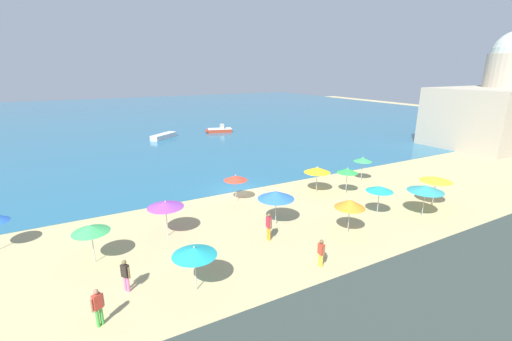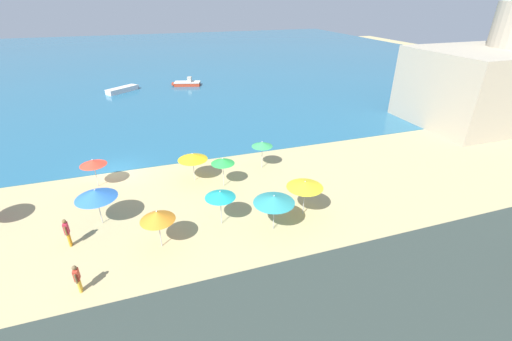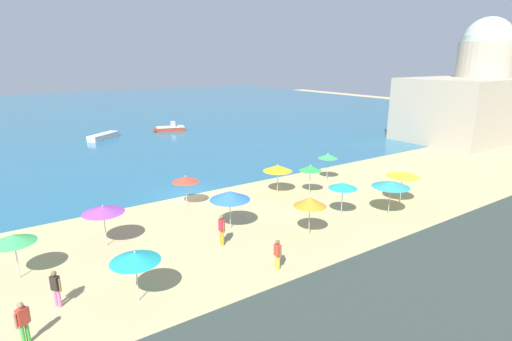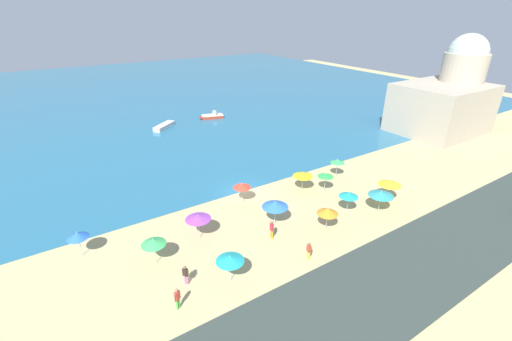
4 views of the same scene
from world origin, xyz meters
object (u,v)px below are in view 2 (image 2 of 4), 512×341
object	(u,v)px
beach_umbrella_3	(96,194)
skiff_offshore	(122,90)
bather_3	(77,277)
skiff_nearshore	(187,83)
beach_umbrella_6	(157,216)
beach_umbrella_11	(220,195)
bather_1	(67,231)
beach_umbrella_5	(262,144)
beach_umbrella_10	(274,199)
harbor_fortress	(496,71)
beach_umbrella_8	(305,185)
beach_umbrella_9	(223,161)
beach_umbrella_2	(193,157)
beach_umbrella_0	(93,163)

from	to	relation	value
beach_umbrella_3	skiff_offshore	distance (m)	33.72
bather_3	skiff_nearshore	world-z (taller)	bather_3
beach_umbrella_6	beach_umbrella_11	size ratio (longest dim) A/B	1.02
bather_3	skiff_nearshore	bearing A→B (deg)	74.61
beach_umbrella_3	bather_1	distance (m)	2.61
skiff_nearshore	beach_umbrella_5	bearing A→B (deg)	-86.88
bather_1	bather_3	size ratio (longest dim) A/B	1.13
beach_umbrella_11	beach_umbrella_10	bearing A→B (deg)	-28.26
beach_umbrella_11	beach_umbrella_3	bearing A→B (deg)	161.19
skiff_offshore	harbor_fortress	distance (m)	47.34
beach_umbrella_11	skiff_nearshore	bearing A→B (deg)	84.88
beach_umbrella_5	beach_umbrella_11	size ratio (longest dim) A/B	0.99
beach_umbrella_8	beach_umbrella_9	distance (m)	6.62
beach_umbrella_6	beach_umbrella_11	world-z (taller)	beach_umbrella_6
beach_umbrella_2	harbor_fortress	distance (m)	34.03
beach_umbrella_9	skiff_offshore	world-z (taller)	beach_umbrella_9
beach_umbrella_3	beach_umbrella_5	size ratio (longest dim) A/B	1.05
beach_umbrella_9	beach_umbrella_11	xyz separation A→B (m)	(-1.26, -4.58, 0.05)
beach_umbrella_0	beach_umbrella_3	world-z (taller)	beach_umbrella_3
beach_umbrella_2	beach_umbrella_6	size ratio (longest dim) A/B	0.95
beach_umbrella_6	bather_3	bearing A→B (deg)	-151.34
beach_umbrella_6	skiff_offshore	xyz separation A→B (m)	(-2.50, 37.11, -1.67)
beach_umbrella_3	bather_3	distance (m)	5.80
skiff_nearshore	harbor_fortress	size ratio (longest dim) A/B	0.30
skiff_nearshore	skiff_offshore	distance (m)	9.62
beach_umbrella_8	skiff_nearshore	xyz separation A→B (m)	(-1.97, 37.69, -1.79)
beach_umbrella_9	bather_3	xyz separation A→B (m)	(-9.02, -7.79, -1.17)
beach_umbrella_2	bather_3	size ratio (longest dim) A/B	1.45
beach_umbrella_6	beach_umbrella_3	bearing A→B (deg)	134.18
beach_umbrella_5	beach_umbrella_11	world-z (taller)	beach_umbrella_11
beach_umbrella_2	bather_1	xyz separation A→B (m)	(-8.01, -5.45, -1.00)
beach_umbrella_0	bather_3	bearing A→B (deg)	-90.38
beach_umbrella_8	beach_umbrella_3	bearing A→B (deg)	165.98
beach_umbrella_6	skiff_nearshore	bearing A→B (deg)	79.46
beach_umbrella_0	beach_umbrella_9	bearing A→B (deg)	-18.14
bather_3	harbor_fortress	world-z (taller)	harbor_fortress
beach_umbrella_8	harbor_fortress	world-z (taller)	harbor_fortress
bather_1	skiff_nearshore	world-z (taller)	bather_1
beach_umbrella_9	bather_1	xyz separation A→B (m)	(-9.95, -3.90, -1.05)
beach_umbrella_8	beach_umbrella_6	bearing A→B (deg)	-177.76
beach_umbrella_2	beach_umbrella_6	xyz separation A→B (m)	(-3.08, -7.15, 0.06)
beach_umbrella_0	beach_umbrella_2	distance (m)	7.14
beach_umbrella_0	skiff_nearshore	world-z (taller)	beach_umbrella_0
skiff_nearshore	beach_umbrella_9	bearing A→B (deg)	-93.63
beach_umbrella_9	harbor_fortress	size ratio (longest dim) A/B	0.15
beach_umbrella_11	harbor_fortress	bearing A→B (deg)	16.94
beach_umbrella_8	beach_umbrella_10	size ratio (longest dim) A/B	0.99
beach_umbrella_0	skiff_offshore	world-z (taller)	beach_umbrella_0
beach_umbrella_0	beach_umbrella_8	world-z (taller)	beach_umbrella_8
beach_umbrella_6	beach_umbrella_8	distance (m)	9.05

